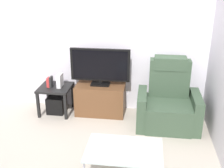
# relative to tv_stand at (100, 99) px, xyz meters

# --- Properties ---
(ground_plane) EXTENTS (6.40, 6.40, 0.00)m
(ground_plane) POSITION_rel_tv_stand_xyz_m (-0.06, -0.84, -0.27)
(ground_plane) COLOR #B2A899
(wall_back) EXTENTS (6.40, 0.06, 2.60)m
(wall_back) POSITION_rel_tv_stand_xyz_m (-0.06, 0.29, 1.03)
(wall_back) COLOR silver
(wall_back) RESTS_ON ground
(tv_stand) EXTENTS (0.84, 0.45, 0.53)m
(tv_stand) POSITION_rel_tv_stand_xyz_m (0.00, 0.00, 0.00)
(tv_stand) COLOR brown
(tv_stand) RESTS_ON ground
(television) EXTENTS (1.01, 0.20, 0.64)m
(television) POSITION_rel_tv_stand_xyz_m (0.00, 0.02, 0.60)
(television) COLOR black
(television) RESTS_ON tv_stand
(recliner_armchair) EXTENTS (0.98, 0.78, 1.08)m
(recliner_armchair) POSITION_rel_tv_stand_xyz_m (1.15, -0.23, 0.11)
(recliner_armchair) COLOR #384C38
(recliner_armchair) RESTS_ON ground
(side_table) EXTENTS (0.54, 0.54, 0.49)m
(side_table) POSITION_rel_tv_stand_xyz_m (-0.78, -0.07, 0.14)
(side_table) COLOR black
(side_table) RESTS_ON ground
(subwoofer_box) EXTENTS (0.30, 0.30, 0.30)m
(subwoofer_box) POSITION_rel_tv_stand_xyz_m (-0.78, -0.07, -0.12)
(subwoofer_box) COLOR black
(subwoofer_box) RESTS_ON ground
(book_leftmost) EXTENTS (0.05, 0.11, 0.17)m
(book_leftmost) POSITION_rel_tv_stand_xyz_m (-0.88, -0.09, 0.31)
(book_leftmost) COLOR red
(book_leftmost) RESTS_ON side_table
(book_middle) EXTENTS (0.03, 0.12, 0.18)m
(book_middle) POSITION_rel_tv_stand_xyz_m (-0.84, -0.09, 0.32)
(book_middle) COLOR #262626
(book_middle) RESTS_ON side_table
(game_console) EXTENTS (0.07, 0.20, 0.23)m
(game_console) POSITION_rel_tv_stand_xyz_m (-0.69, -0.06, 0.34)
(game_console) COLOR white
(game_console) RESTS_ON side_table
(coffee_table) EXTENTS (0.90, 0.60, 0.38)m
(coffee_table) POSITION_rel_tv_stand_xyz_m (0.56, -1.60, 0.09)
(coffee_table) COLOR #B2C6C1
(coffee_table) RESTS_ON ground
(cell_phone) EXTENTS (0.14, 0.16, 0.01)m
(cell_phone) POSITION_rel_tv_stand_xyz_m (0.41, -1.60, 0.12)
(cell_phone) COLOR #B7B7BC
(cell_phone) RESTS_ON coffee_table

